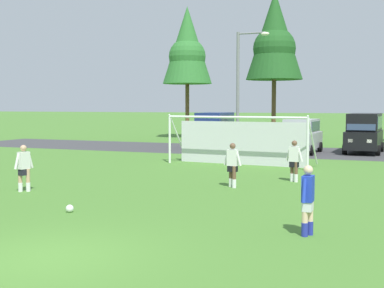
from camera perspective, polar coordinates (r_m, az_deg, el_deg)
The scene contains 15 objects.
ground_plane at distance 24.41m, azimuth 6.85°, elevation -2.92°, with size 400.00×400.00×0.00m, color #477A2D.
parking_lot_strip at distance 34.86m, azimuth 11.66°, elevation -0.84°, with size 52.00×8.40×0.01m, color #3D3D3F.
soccer_ball at distance 15.26m, azimuth -13.16°, elevation -6.85°, with size 0.22×0.22×0.22m.
soccer_goal at distance 26.65m, azimuth 5.26°, elevation 0.48°, with size 7.54×2.51×2.57m.
player_midfield_center at distance 19.32m, azimuth 4.43°, elevation -2.31°, with size 0.73×0.33×1.64m.
player_defender_far at distance 21.07m, azimuth 11.05°, elevation -1.83°, with size 0.73×0.29×1.64m.
player_winger_left at distance 19.22m, azimuth -17.82°, elevation -2.53°, with size 0.36×0.71×1.64m.
player_winger_right at distance 12.42m, azimuth 12.48°, elevation -6.02°, with size 0.24×0.73×1.64m.
parked_car_slot_far_left at distance 37.56m, azimuth 2.48°, elevation 1.64°, with size 2.45×4.93×2.52m.
parked_car_slot_left at distance 35.31m, azimuth 6.88°, elevation 0.69°, with size 2.12×4.24×1.72m.
parked_car_slot_center_left at distance 33.95m, azimuth 11.79°, elevation 0.90°, with size 2.23×4.65×2.16m.
parked_car_slot_center at distance 35.04m, azimuth 18.24°, elevation 1.25°, with size 2.28×4.84×2.52m.
tree_left_edge at distance 48.84m, azimuth -0.52°, elevation 10.42°, with size 4.53×4.53×12.09m.
tree_mid_left at distance 44.21m, azimuth 8.96°, elevation 11.29°, with size 4.64×4.64×12.38m.
street_lamp at distance 30.72m, azimuth 5.32°, elevation 5.58°, with size 2.00×0.32×7.26m.
Camera 1 is at (6.54, -8.32, 3.00)m, focal length 49.03 mm.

